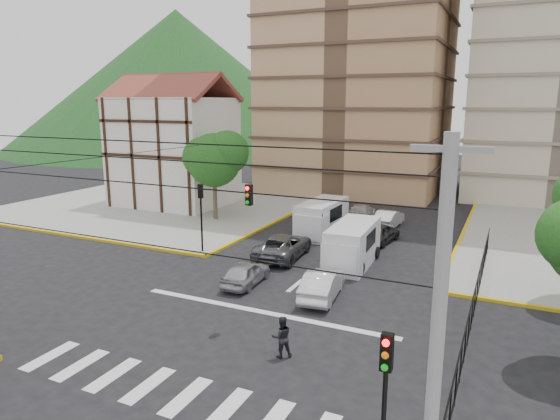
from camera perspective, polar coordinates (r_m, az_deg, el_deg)
The scene contains 21 objects.
ground at distance 22.92m, azimuth -3.36°, elevation -12.66°, with size 160.00×160.00×0.00m, color black.
sidewalk_nw at distance 49.52m, azimuth -12.71°, elevation 0.83°, with size 26.00×26.00×0.15m, color gray.
crosswalk_stripes at distance 18.51m, azimuth -12.80°, elevation -19.49°, with size 12.00×2.40×0.01m, color silver.
stop_line at distance 23.88m, azimuth -1.96°, elevation -11.57°, with size 13.00×0.40×0.01m, color silver.
tudor_building at distance 48.18m, azimuth -12.05°, elevation 6.78°, with size 10.80×8.05×12.23m.
distant_hill at distance 109.66m, azimuth -11.55°, elevation 14.33°, with size 70.00×70.00×28.00m, color #174617.
park_fence at distance 24.70m, azimuth 21.20°, elevation -11.62°, with size 0.10×22.50×1.66m, color black, non-canonical shape.
tree_tudor at distance 40.88m, azimuth -7.44°, elevation 5.95°, with size 5.39×4.40×7.43m.
traffic_light_se at distance 12.50m, azimuth 11.90°, elevation -19.61°, with size 0.28×0.22×4.40m.
traffic_light_nw at distance 32.20m, azimuth -9.02°, elevation 0.41°, with size 0.28×0.22×4.40m.
traffic_light_hanging at distance 19.39m, azimuth -6.45°, elevation 1.03°, with size 18.00×9.12×0.92m.
utility_pole_se at distance 10.48m, azimuth 17.35°, elevation -16.17°, with size 1.40×0.28×9.00m.
van_right_lane at distance 30.15m, azimuth 8.16°, elevation -4.10°, with size 2.40×5.63×2.50m.
van_left_lane at distance 36.71m, azimuth 4.64°, elevation -1.04°, with size 2.39×5.63×2.50m.
car_silver_front_left at distance 27.09m, azimuth -3.93°, elevation -7.19°, with size 1.52×3.77×1.28m, color #A6A7AB.
car_white_front_right at distance 25.37m, azimuth 4.88°, elevation -8.40°, with size 1.51×4.33×1.43m, color silver.
car_grey_mid_left at distance 31.58m, azimuth 0.36°, elevation -4.09°, with size 2.50×5.42×1.51m, color #55575C.
car_silver_rear_left at distance 41.85m, azimuth 9.25°, elevation -0.26°, with size 1.90×4.68×1.36m, color silver.
car_darkgrey_mid_right at distance 35.45m, azimuth 11.34°, elevation -2.56°, with size 1.70×4.22×1.44m, color #2A2A2D.
car_white_rear_right at distance 40.01m, azimuth 12.30°, elevation -0.95°, with size 1.46×4.18×1.38m, color white.
pedestrian_crosswalk at distance 19.74m, azimuth 0.19°, elevation -14.29°, with size 0.80×0.63×1.65m, color black.
Camera 1 is at (10.01, -18.21, 9.66)m, focal length 32.00 mm.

